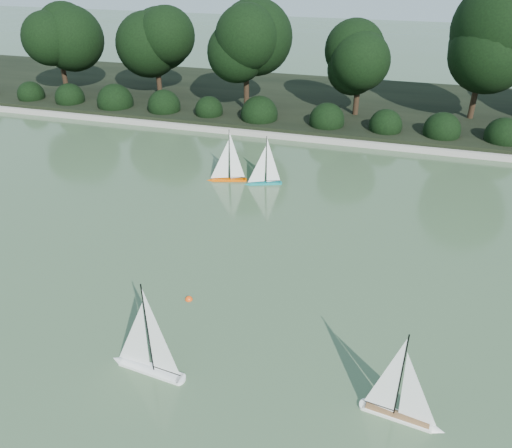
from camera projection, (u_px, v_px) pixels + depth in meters
The scene contains 10 objects.
ground at pixel (228, 306), 9.10m from camera, with size 80.00×80.00×0.00m, color #33492B.
pond_coping at pixel (316, 139), 16.57m from camera, with size 40.00×0.35×0.18m, color gray.
far_bank at pixel (334, 104), 19.89m from camera, with size 40.00×8.00×0.30m, color black.
tree_line at pixel (369, 48), 17.05m from camera, with size 26.31×3.93×4.39m.
shrub_hedge at pixel (321, 120), 17.15m from camera, with size 29.10×1.10×1.10m.
sailboat_white_a at pixel (144, 356), 7.62m from camera, with size 1.32×0.35×1.80m.
sailboat_white_b at pixel (406, 407), 6.82m from camera, with size 1.19×0.34×1.62m.
sailboat_orange at pixel (225, 172), 13.77m from camera, with size 1.13×0.46×1.55m.
sailboat_teal at pixel (262, 177), 13.57m from camera, with size 1.04×0.50×1.45m.
race_buoy at pixel (189, 300), 9.26m from camera, with size 0.14×0.14×0.14m, color #FF490D.
Camera 1 is at (2.50, -6.75, 5.79)m, focal length 35.00 mm.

